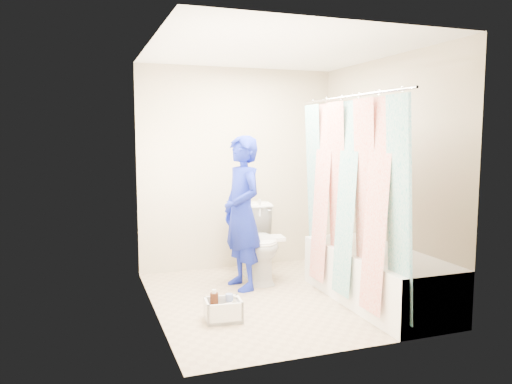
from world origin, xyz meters
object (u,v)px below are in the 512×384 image
object	(u,v)px
toilet	(258,243)
plumber	(242,213)
bathtub	(377,275)
cleaning_caddy	(224,311)

from	to	relation	value
toilet	plumber	xyz separation A→B (m)	(-0.27, -0.25, 0.39)
bathtub	plumber	xyz separation A→B (m)	(-1.08, 0.87, 0.53)
bathtub	plumber	distance (m)	1.48
bathtub	cleaning_caddy	size ratio (longest dim) A/B	5.24
toilet	cleaning_caddy	bearing A→B (deg)	-115.32
bathtub	toilet	xyz separation A→B (m)	(-0.81, 1.12, 0.15)
toilet	plumber	bearing A→B (deg)	-129.63
bathtub	cleaning_caddy	bearing A→B (deg)	179.16
plumber	cleaning_caddy	distance (m)	1.19
plumber	cleaning_caddy	world-z (taller)	plumber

